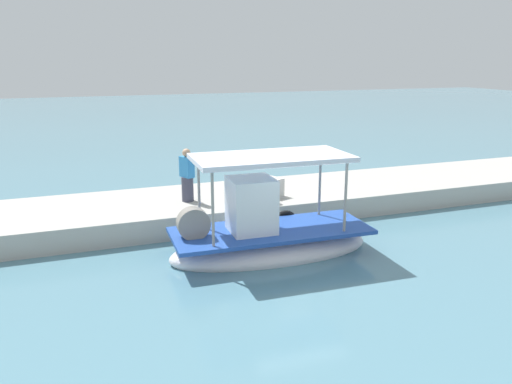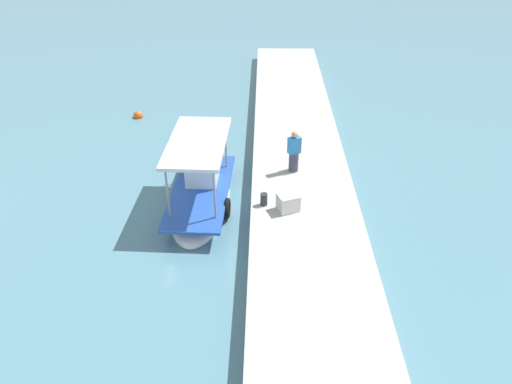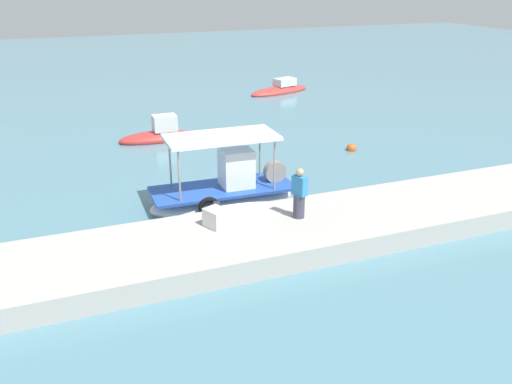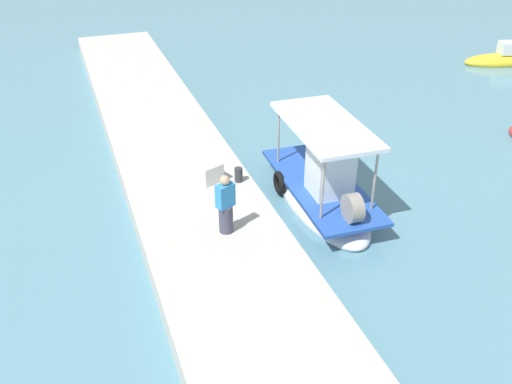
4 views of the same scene
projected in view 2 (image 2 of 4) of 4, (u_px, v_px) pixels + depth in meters
ground_plane at (196, 212)px, 17.44m from camera, size 120.00×120.00×0.00m
dock_quay at (304, 205)px, 17.21m from camera, size 36.00×3.68×0.68m
main_fishing_boat at (202, 192)px, 17.63m from camera, size 5.39×2.19×2.96m
fisherman_near_bollard at (294, 153)px, 18.20m from camera, size 0.47×0.52×1.63m
mooring_bollard at (264, 199)px, 16.51m from camera, size 0.24×0.24×0.44m
cargo_crate at (288, 202)px, 16.22m from camera, size 0.75×0.83×0.57m
marker_buoy at (138, 116)px, 24.41m from camera, size 0.48×0.48×0.48m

